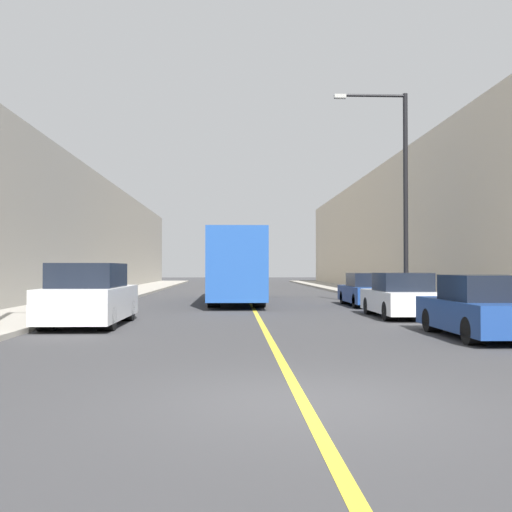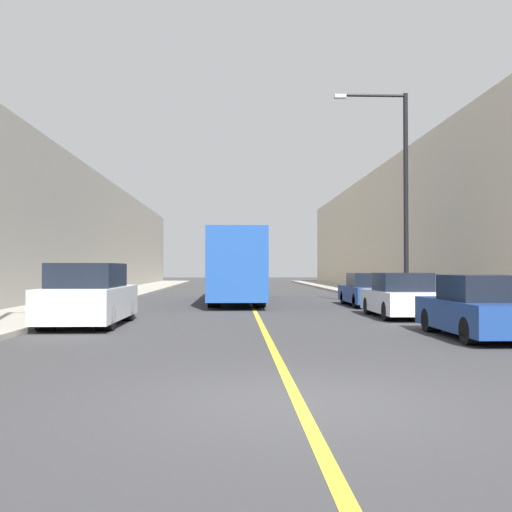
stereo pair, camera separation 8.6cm
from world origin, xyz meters
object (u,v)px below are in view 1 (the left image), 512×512
bus (236,265)px  parked_suv_left (90,297)px  car_right_near (482,310)px  car_right_far (367,291)px  street_lamp_right (399,184)px  car_right_mid (401,297)px

bus → parked_suv_left: size_ratio=2.52×
parked_suv_left → car_right_near: size_ratio=1.13×
car_right_far → street_lamp_right: bearing=-46.0°
car_right_far → street_lamp_right: size_ratio=0.51×
bus → car_right_far: bearing=-28.4°
bus → car_right_far: (5.78, -3.13, -1.14)m
parked_suv_left → car_right_mid: (9.90, 2.56, -0.16)m
parked_suv_left → car_right_far: bearing=40.4°
car_right_near → car_right_mid: size_ratio=1.00×
car_right_mid → parked_suv_left: bearing=-165.5°
parked_suv_left → street_lamp_right: 14.20m
car_right_mid → car_right_far: (0.22, 6.06, -0.02)m
car_right_mid → bus: bearing=121.2°
car_right_mid → street_lamp_right: (1.35, 4.89, 4.57)m
parked_suv_left → car_right_far: parked_suv_left is taller
car_right_near → bus: bearing=111.0°
parked_suv_left → car_right_mid: 10.23m
bus → car_right_mid: bus is taller
parked_suv_left → car_right_near: parked_suv_left is taller
bus → street_lamp_right: size_ratio=1.37×
bus → car_right_near: (5.82, -15.17, -1.13)m
bus → car_right_far: 6.68m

